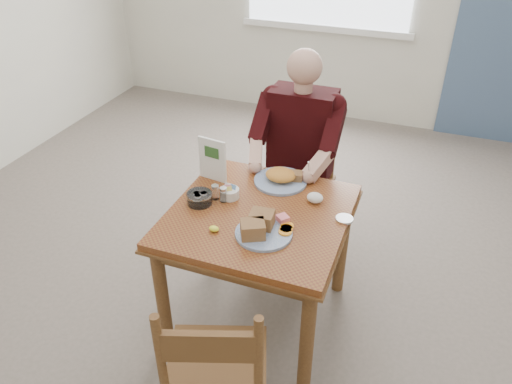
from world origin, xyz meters
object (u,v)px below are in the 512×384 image
at_px(diner, 298,143).
at_px(near_plate, 262,228).
at_px(table, 259,229).
at_px(chair_near, 216,373).
at_px(chair_far, 300,181).
at_px(far_plate, 282,178).

distance_m(diner, near_plate, 0.87).
xyz_separation_m(table, chair_near, (0.10, -0.79, -0.16)).
bearing_deg(chair_near, diner, 93.92).
relative_size(chair_near, near_plate, 2.66).
relative_size(chair_far, diner, 0.69).
xyz_separation_m(diner, far_plate, (0.02, -0.38, -0.03)).
distance_m(chair_far, near_plate, 1.01).
xyz_separation_m(chair_far, diner, (0.00, -0.09, 0.33)).
distance_m(table, near_plate, 0.23).
relative_size(diner, near_plate, 3.88).
bearing_deg(chair_near, chair_far, 93.70).
xyz_separation_m(chair_far, far_plate, (0.02, -0.47, 0.30)).
distance_m(chair_near, near_plate, 0.70).
bearing_deg(far_plate, diner, 92.72).
xyz_separation_m(table, chair_far, (0.00, 0.80, -0.16)).
bearing_deg(far_plate, chair_near, -85.67).
bearing_deg(diner, table, -90.00).
height_order(chair_near, diner, diner).
distance_m(table, far_plate, 0.35).
bearing_deg(chair_near, far_plate, 94.33).
bearing_deg(diner, chair_far, 90.01).
height_order(diner, far_plate, diner).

